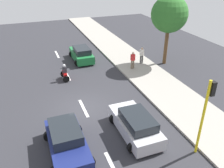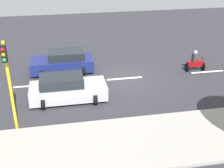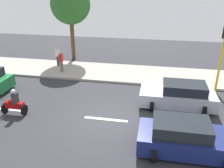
{
  "view_description": "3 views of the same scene",
  "coord_description": "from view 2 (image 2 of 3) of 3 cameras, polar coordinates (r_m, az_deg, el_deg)",
  "views": [
    {
      "loc": [
        -3.17,
        -14.15,
        9.49
      ],
      "look_at": [
        2.33,
        0.29,
        1.42
      ],
      "focal_mm": 37.64,
      "sensor_mm": 36.0,
      "label": 1
    },
    {
      "loc": [
        17.78,
        -4.22,
        8.46
      ],
      "look_at": [
        2.7,
        -1.36,
        1.0
      ],
      "focal_mm": 48.1,
      "sensor_mm": 36.0,
      "label": 2
    },
    {
      "loc": [
        -10.89,
        -2.38,
        6.93
      ],
      "look_at": [
        1.62,
        -0.03,
        1.42
      ],
      "focal_mm": 38.24,
      "sensor_mm": 36.0,
      "label": 3
    }
  ],
  "objects": [
    {
      "name": "lane_stripe_mid",
      "position": [
        20.14,
        2.39,
        1.07
      ],
      "size": [
        0.2,
        2.4,
        0.01
      ],
      "primitive_type": "cube",
      "color": "white",
      "rests_on": "ground"
    },
    {
      "name": "traffic_light_corner",
      "position": [
        14.26,
        -19.18,
        1.57
      ],
      "size": [
        0.49,
        0.24,
        4.5
      ],
      "color": "yellow",
      "rests_on": "ground"
    },
    {
      "name": "lane_stripe_south",
      "position": [
        22.19,
        17.69,
        2.23
      ],
      "size": [
        0.2,
        2.4,
        0.01
      ],
      "primitive_type": "cube",
      "color": "white",
      "rests_on": "ground"
    },
    {
      "name": "car_dark_blue",
      "position": [
        21.21,
        -9.28,
        4.13
      ],
      "size": [
        2.31,
        4.27,
        1.52
      ],
      "color": "navy",
      "rests_on": "ground"
    },
    {
      "name": "lane_stripe_north",
      "position": [
        19.77,
        -14.81,
        -0.33
      ],
      "size": [
        0.2,
        2.4,
        0.01
      ],
      "primitive_type": "cube",
      "color": "white",
      "rests_on": "ground"
    },
    {
      "name": "motorcycle",
      "position": [
        21.86,
        15.53,
        3.98
      ],
      "size": [
        0.6,
        1.3,
        1.53
      ],
      "color": "black",
      "rests_on": "ground"
    },
    {
      "name": "sidewalk",
      "position": [
        14.3,
        8.75,
        -10.35
      ],
      "size": [
        4.0,
        60.0,
        0.15
      ],
      "primitive_type": "cube",
      "color": "#9E998E",
      "rests_on": "ground"
    },
    {
      "name": "ground_plane",
      "position": [
        20.16,
        2.39,
        0.92
      ],
      "size": [
        40.0,
        60.0,
        0.1
      ],
      "primitive_type": "cube",
      "color": "#2D2D33"
    },
    {
      "name": "car_silver",
      "position": [
        17.37,
        -8.59,
        -0.9
      ],
      "size": [
        2.26,
        4.34,
        1.52
      ],
      "color": "#B7B7BC",
      "rests_on": "ground"
    }
  ]
}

